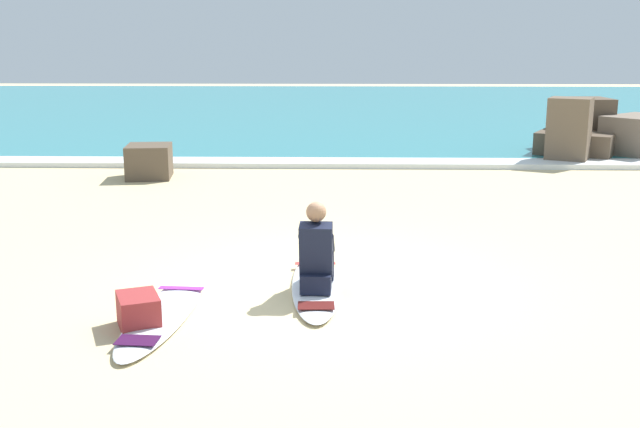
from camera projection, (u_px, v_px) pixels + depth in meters
name	position (u px, v px, depth m)	size (l,w,h in m)	color
ground_plane	(319.00, 284.00, 8.33)	(80.00, 80.00, 0.00)	beige
sea	(334.00, 108.00, 29.60)	(80.00, 28.00, 0.10)	teal
breaking_foam	(329.00, 163.00, 16.25)	(80.00, 0.90, 0.11)	white
surfboard_main	(316.00, 284.00, 8.20)	(0.61, 2.44, 0.08)	silver
surfer_seated	(317.00, 255.00, 7.88)	(0.38, 0.71, 0.95)	black
surfboard_spare_near	(163.00, 314.00, 7.32)	(0.67, 2.41, 0.08)	silver
rock_outcrop_distant	(598.00, 134.00, 17.34)	(3.56, 2.88, 1.44)	brown
shoreline_rock	(149.00, 161.00, 14.73)	(0.84, 0.94, 0.65)	brown
beach_bag	(139.00, 311.00, 7.03)	(0.36, 0.48, 0.32)	maroon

